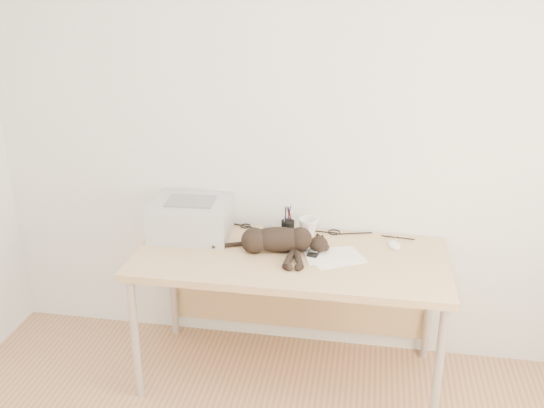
% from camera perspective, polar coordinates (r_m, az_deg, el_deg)
% --- Properties ---
extents(wall_back, '(3.50, 0.00, 3.50)m').
position_cam_1_polar(wall_back, '(3.24, 2.75, 6.91)').
color(wall_back, white).
rests_on(wall_back, floor).
extents(desk, '(1.60, 0.70, 0.74)m').
position_cam_1_polar(desk, '(3.24, 1.93, -6.27)').
color(desk, tan).
rests_on(desk, floor).
extents(printer, '(0.44, 0.38, 0.20)m').
position_cam_1_polar(printer, '(3.33, -7.59, -1.29)').
color(printer, '#BCBDC2').
rests_on(printer, desk).
extents(papers, '(0.34, 0.29, 0.01)m').
position_cam_1_polar(papers, '(3.09, 5.87, -4.98)').
color(papers, white).
rests_on(papers, desk).
extents(cat, '(0.62, 0.29, 0.14)m').
position_cam_1_polar(cat, '(3.11, 0.32, -3.50)').
color(cat, black).
rests_on(cat, desk).
extents(mug, '(0.15, 0.15, 0.10)m').
position_cam_1_polar(mug, '(3.31, 3.43, -2.18)').
color(mug, white).
rests_on(mug, desk).
extents(pen_cup, '(0.07, 0.07, 0.18)m').
position_cam_1_polar(pen_cup, '(3.28, 1.49, -2.35)').
color(pen_cup, black).
rests_on(pen_cup, desk).
extents(remote_grey, '(0.11, 0.18, 0.02)m').
position_cam_1_polar(remote_grey, '(3.32, -0.17, -2.82)').
color(remote_grey, slate).
rests_on(remote_grey, desk).
extents(remote_black, '(0.09, 0.19, 0.02)m').
position_cam_1_polar(remote_black, '(3.15, 4.24, -4.27)').
color(remote_black, black).
rests_on(remote_black, desk).
extents(mouse, '(0.09, 0.12, 0.04)m').
position_cam_1_polar(mouse, '(3.26, 11.42, -3.59)').
color(mouse, white).
rests_on(mouse, desk).
extents(cable_tangle, '(1.36, 0.07, 0.01)m').
position_cam_1_polar(cable_tangle, '(3.38, 2.48, -2.43)').
color(cable_tangle, black).
rests_on(cable_tangle, desk).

